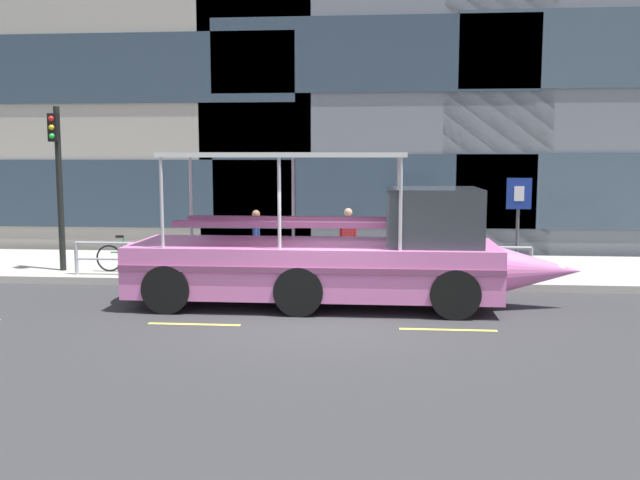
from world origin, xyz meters
TOP-DOWN VIEW (x-y plane):
  - ground_plane at (0.00, 0.00)m, footprint 120.00×120.00m
  - sidewalk at (0.00, 5.60)m, footprint 32.00×4.80m
  - curb_edge at (0.00, 3.11)m, footprint 32.00×0.18m
  - lane_centreline at (-0.00, -0.82)m, footprint 25.80×0.12m
  - curb_guardrail at (-0.94, 3.45)m, footprint 11.48×0.09m
  - traffic_light_pole at (-7.29, 4.01)m, footprint 0.24×0.46m
  - parking_sign at (4.49, 3.83)m, footprint 0.60×0.12m
  - leaned_bicycle at (-5.45, 3.97)m, footprint 1.74×0.46m
  - duck_tour_boat at (0.29, 1.20)m, footprint 9.68×2.55m
  - pedestrian_near_bow at (3.17, 4.47)m, footprint 0.26×0.46m
  - pedestrian_mid_left at (0.25, 5.01)m, footprint 0.47×0.22m
  - pedestrian_mid_right at (-2.19, 4.72)m, footprint 0.22×0.46m

SIDE VIEW (x-z plane):
  - ground_plane at x=0.00m, z-range 0.00..0.00m
  - lane_centreline at x=0.00m, z-range 0.00..0.01m
  - sidewalk at x=0.00m, z-range 0.00..0.18m
  - curb_edge at x=0.00m, z-range 0.00..0.18m
  - leaned_bicycle at x=-5.45m, z-range 0.08..1.04m
  - curb_guardrail at x=-0.94m, z-range 0.33..1.18m
  - duck_tour_boat at x=0.29m, z-range -0.56..2.71m
  - pedestrian_mid_right at x=-2.19m, z-range 0.34..1.93m
  - pedestrian_mid_left at x=0.25m, z-range 0.35..1.98m
  - pedestrian_near_bow at x=3.17m, z-range 0.35..2.00m
  - parking_sign at x=4.49m, z-range 0.63..3.11m
  - traffic_light_pole at x=-7.29m, z-range 0.63..4.92m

